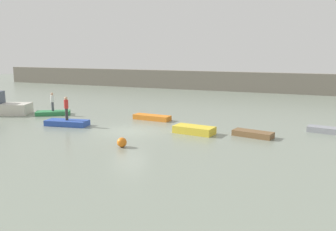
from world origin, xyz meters
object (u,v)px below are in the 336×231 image
at_px(rowboat_orange, 152,117).
at_px(mooring_buoy, 122,142).
at_px(rowboat_yellow, 194,130).
at_px(rowboat_grey, 328,130).
at_px(rowboat_brown, 253,134).
at_px(rowboat_green, 53,113).
at_px(person_red_shirt, 66,107).
at_px(rowboat_blue, 67,123).
at_px(person_white_shirt, 52,101).

relative_size(rowboat_orange, mooring_buoy, 5.43).
bearing_deg(rowboat_yellow, rowboat_grey, 31.05).
relative_size(rowboat_yellow, rowboat_brown, 1.06).
bearing_deg(rowboat_grey, rowboat_yellow, -146.50).
distance_m(rowboat_orange, rowboat_brown, 9.23).
relative_size(rowboat_green, person_red_shirt, 1.61).
xyz_separation_m(rowboat_orange, rowboat_brown, (8.82, -2.75, -0.01)).
height_order(rowboat_blue, mooring_buoy, mooring_buoy).
bearing_deg(person_white_shirt, rowboat_yellow, -8.15).
distance_m(rowboat_orange, person_white_shirt, 9.40).
xyz_separation_m(rowboat_blue, rowboat_brown, (13.85, 1.91, -0.02)).
bearing_deg(person_red_shirt, rowboat_grey, 15.32).
distance_m(rowboat_blue, rowboat_yellow, 9.99).
distance_m(rowboat_blue, mooring_buoy, 8.04).
xyz_separation_m(rowboat_blue, mooring_buoy, (7.08, -3.81, 0.08)).
relative_size(rowboat_orange, rowboat_grey, 1.21).
xyz_separation_m(rowboat_yellow, rowboat_brown, (3.95, 0.62, -0.07)).
distance_m(rowboat_blue, person_red_shirt, 1.24).
bearing_deg(person_red_shirt, rowboat_blue, 90.00).
bearing_deg(rowboat_blue, person_red_shirt, -99.60).
height_order(rowboat_orange, rowboat_brown, rowboat_orange).
bearing_deg(rowboat_grey, person_white_shirt, -165.81).
distance_m(rowboat_green, rowboat_grey, 22.78).
relative_size(rowboat_green, rowboat_brown, 1.10).
bearing_deg(rowboat_yellow, person_red_shirt, -165.32).
distance_m(rowboat_green, rowboat_blue, 5.34).
xyz_separation_m(rowboat_grey, mooring_buoy, (-11.43, -8.88, 0.09)).
bearing_deg(rowboat_grey, rowboat_orange, -168.49).
bearing_deg(person_white_shirt, rowboat_blue, -38.20).
xyz_separation_m(rowboat_orange, person_red_shirt, (-5.04, -4.66, 1.24)).
bearing_deg(rowboat_brown, rowboat_yellow, -159.25).
relative_size(rowboat_blue, person_red_shirt, 1.80).
relative_size(rowboat_brown, mooring_buoy, 4.51).
height_order(rowboat_brown, person_white_shirt, person_white_shirt).
bearing_deg(rowboat_grey, rowboat_brown, -136.04).
bearing_deg(rowboat_green, rowboat_yellow, -41.12).
bearing_deg(rowboat_blue, rowboat_yellow, -2.21).
bearing_deg(rowboat_brown, mooring_buoy, -128.03).
bearing_deg(rowboat_grey, mooring_buoy, -132.41).
relative_size(rowboat_green, rowboat_orange, 0.92).
xyz_separation_m(rowboat_green, person_red_shirt, (4.20, -3.31, 1.27)).
distance_m(rowboat_brown, mooring_buoy, 8.87).
relative_size(rowboat_green, rowboat_blue, 0.89).
distance_m(rowboat_orange, rowboat_yellow, 5.92).
bearing_deg(mooring_buoy, rowboat_green, 147.74).
xyz_separation_m(rowboat_green, mooring_buoy, (11.28, -7.12, 0.12)).
xyz_separation_m(rowboat_brown, rowboat_grey, (4.66, 3.17, 0.01)).
relative_size(rowboat_grey, person_red_shirt, 1.45).
distance_m(rowboat_yellow, person_white_shirt, 14.29).
relative_size(person_red_shirt, person_white_shirt, 1.09).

